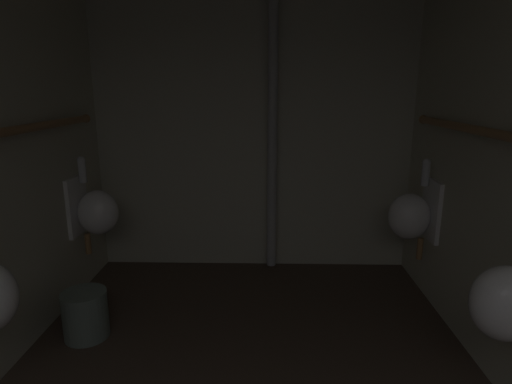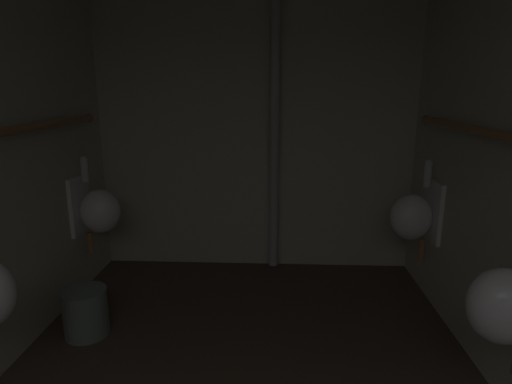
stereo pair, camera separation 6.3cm
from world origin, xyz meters
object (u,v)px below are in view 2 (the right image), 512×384
standpipe_back_wall (274,132)px  waste_bin (86,312)px  urinal_right_mid (508,304)px  urinal_left_far (97,210)px  urinal_right_far (414,216)px

standpipe_back_wall → waste_bin: (-1.18, -1.10, -1.04)m
standpipe_back_wall → urinal_right_mid: bearing=-60.3°
urinal_left_far → urinal_right_mid: size_ratio=1.00×
standpipe_back_wall → waste_bin: bearing=-137.0°
urinal_right_mid → standpipe_back_wall: 2.12m
standpipe_back_wall → waste_bin: size_ratio=7.69×
urinal_right_far → urinal_left_far: bearing=178.9°
urinal_left_far → standpipe_back_wall: size_ratio=0.32×
urinal_right_mid → waste_bin: bearing=162.8°
urinal_right_far → standpipe_back_wall: standpipe_back_wall is taller
urinal_right_far → standpipe_back_wall: 1.26m
urinal_left_far → waste_bin: bearing=-76.8°
urinal_left_far → urinal_right_far: bearing=-1.1°
waste_bin → standpipe_back_wall: bearing=43.0°
urinal_right_far → waste_bin: urinal_right_far is taller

